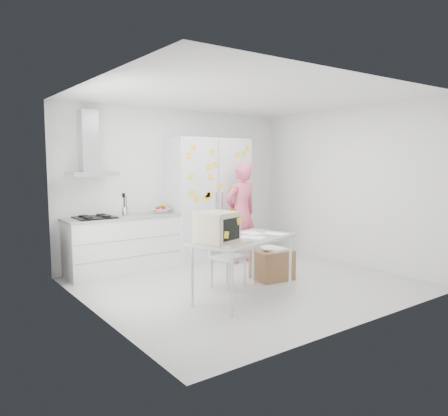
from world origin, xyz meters
TOP-DOWN VIEW (x-y plane):
  - floor at (0.00, 0.00)m, footprint 4.50×4.00m
  - walls at (0.00, 0.72)m, footprint 4.52×4.01m
  - ceiling at (0.00, 0.00)m, footprint 4.50×4.00m
  - counter_run at (-1.20, 1.70)m, footprint 1.84×0.63m
  - range_hood at (-1.65, 1.84)m, footprint 0.70×0.48m
  - tall_cabinet at (0.45, 1.67)m, footprint 1.50×0.68m
  - person at (0.76, 1.10)m, footprint 0.67×0.46m
  - desk at (-0.76, -0.54)m, footprint 1.63×1.13m
  - chair at (-0.35, 0.08)m, footprint 0.49×0.49m
  - cardboard_box at (0.47, -0.04)m, footprint 0.61×0.51m

SIDE VIEW (x-z plane):
  - floor at x=0.00m, z-range -0.02..0.00m
  - cardboard_box at x=0.47m, z-range -0.01..0.48m
  - counter_run at x=-1.20m, z-range -0.17..1.11m
  - chair at x=-0.35m, z-range 0.06..0.98m
  - person at x=0.76m, z-range 0.00..1.77m
  - desk at x=-0.76m, z-range 0.31..1.49m
  - tall_cabinet at x=0.45m, z-range 0.00..2.20m
  - walls at x=0.00m, z-range 0.00..2.70m
  - range_hood at x=-1.65m, z-range 1.45..2.46m
  - ceiling at x=0.00m, z-range 2.69..2.71m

